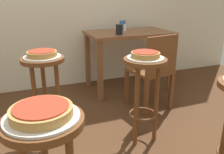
# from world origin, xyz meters

# --- Properties ---
(ground_plane) EXTENTS (6.00, 6.00, 0.00)m
(ground_plane) POSITION_xyz_m (0.00, 0.00, 0.00)
(ground_plane) COLOR #4C2D19
(serving_plate_middle) EXTENTS (0.32, 0.32, 0.01)m
(serving_plate_middle) POSITION_xyz_m (-0.37, -0.72, 0.76)
(serving_plate_middle) COLOR white
(serving_plate_middle) RESTS_ON stool_middle
(pizza_middle) EXTENTS (0.26, 0.26, 0.05)m
(pizza_middle) POSITION_xyz_m (-0.37, -0.72, 0.79)
(pizza_middle) COLOR tan
(pizza_middle) RESTS_ON serving_plate_middle
(stool_leftside) EXTENTS (0.36, 0.36, 0.75)m
(stool_leftside) POSITION_xyz_m (0.51, -0.01, 0.54)
(stool_leftside) COLOR brown
(stool_leftside) RESTS_ON ground_plane
(serving_plate_leftside) EXTENTS (0.30, 0.30, 0.01)m
(serving_plate_leftside) POSITION_xyz_m (0.51, -0.01, 0.76)
(serving_plate_leftside) COLOR white
(serving_plate_leftside) RESTS_ON stool_leftside
(pizza_leftside) EXTENTS (0.23, 0.23, 0.05)m
(pizza_leftside) POSITION_xyz_m (0.51, -0.01, 0.79)
(pizza_leftside) COLOR #B78442
(pizza_leftside) RESTS_ON serving_plate_leftside
(stool_rear) EXTENTS (0.36, 0.36, 0.75)m
(stool_rear) POSITION_xyz_m (-0.26, 0.33, 0.54)
(stool_rear) COLOR brown
(stool_rear) RESTS_ON ground_plane
(serving_plate_rear) EXTENTS (0.30, 0.30, 0.01)m
(serving_plate_rear) POSITION_xyz_m (-0.26, 0.33, 0.76)
(serving_plate_rear) COLOR white
(serving_plate_rear) RESTS_ON stool_rear
(pizza_rear) EXTENTS (0.24, 0.24, 0.05)m
(pizza_rear) POSITION_xyz_m (-0.26, 0.33, 0.79)
(pizza_rear) COLOR #B78442
(pizza_rear) RESTS_ON serving_plate_rear
(dining_table) EXTENTS (1.09, 0.65, 0.78)m
(dining_table) POSITION_xyz_m (0.93, 1.19, 0.65)
(dining_table) COLOR brown
(dining_table) RESTS_ON ground_plane
(cup_near_edge) EXTENTS (0.08, 0.08, 0.12)m
(cup_near_edge) POSITION_xyz_m (0.72, 1.02, 0.84)
(cup_near_edge) COLOR black
(cup_near_edge) RESTS_ON dining_table
(cup_far_edge) EXTENTS (0.08, 0.08, 0.13)m
(cup_far_edge) POSITION_xyz_m (0.90, 1.35, 0.84)
(cup_far_edge) COLOR #3360B2
(cup_far_edge) RESTS_ON dining_table
(condiment_shaker) EXTENTS (0.04, 0.04, 0.09)m
(condiment_shaker) POSITION_xyz_m (0.90, 1.27, 0.82)
(condiment_shaker) COLOR white
(condiment_shaker) RESTS_ON dining_table
(wooden_chair) EXTENTS (0.46, 0.46, 0.85)m
(wooden_chair) POSITION_xyz_m (0.91, 0.50, 0.47)
(wooden_chair) COLOR brown
(wooden_chair) RESTS_ON ground_plane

